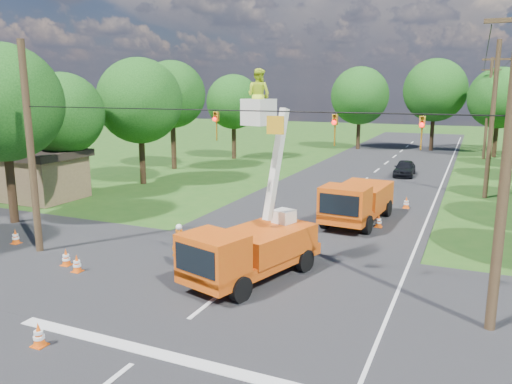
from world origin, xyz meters
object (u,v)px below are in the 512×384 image
at_px(pole_right_far, 488,108).
at_px(tree_far_a, 360,96).
at_px(bucket_truck, 251,237).
at_px(pole_right_mid, 492,119).
at_px(traffic_cone_6, 406,203).
at_px(tree_left_e, 172,95).
at_px(traffic_cone_1, 305,235).
at_px(tree_far_c, 499,98).
at_px(pole_right_near, 507,159).
at_px(traffic_cone_4, 66,257).
at_px(tree_left_c, 63,114).
at_px(tree_left_b, 3,103).
at_px(second_truck, 357,201).
at_px(ground_worker, 180,249).
at_px(tree_left_d, 140,101).
at_px(shed, 38,174).
at_px(traffic_cone_3, 77,264).
at_px(distant_car, 405,168).
at_px(pole_left, 31,150).
at_px(traffic_cone_5, 16,237).
at_px(traffic_cone_2, 379,221).
at_px(tree_left_f, 234,102).
at_px(traffic_cone_0, 39,335).
at_px(tree_far_b, 435,90).

bearing_deg(pole_right_far, tree_far_a, 167.47).
relative_size(bucket_truck, pole_right_mid, 0.77).
xyz_separation_m(traffic_cone_6, tree_left_e, (-20.98, 7.24, 6.13)).
xyz_separation_m(traffic_cone_1, pole_right_mid, (7.71, 14.09, 4.75)).
bearing_deg(tree_far_c, pole_right_near, -91.36).
bearing_deg(traffic_cone_1, traffic_cone_4, -138.85).
bearing_deg(tree_left_c, tree_left_b, -71.57).
height_order(second_truck, traffic_cone_6, second_truck).
relative_size(bucket_truck, ground_worker, 4.53).
xyz_separation_m(pole_right_mid, tree_left_d, (-23.50, -5.00, 1.02)).
xyz_separation_m(tree_left_c, tree_far_a, (11.50, 34.00, 0.75)).
bearing_deg(traffic_cone_6, bucket_truck, -105.17).
distance_m(ground_worker, tree_far_c, 43.44).
relative_size(shed, tree_far_a, 0.58).
bearing_deg(tree_far_c, tree_left_d, -132.22).
bearing_deg(ground_worker, second_truck, 48.57).
bearing_deg(tree_left_b, tree_left_e, 96.90).
bearing_deg(tree_left_d, pole_right_far, 46.77).
bearing_deg(tree_left_e, ground_worker, -56.52).
bearing_deg(traffic_cone_3, bucket_truck, 17.38).
distance_m(distant_car, pole_left, 29.23).
distance_m(traffic_cone_5, tree_left_d, 16.19).
bearing_deg(pole_right_near, traffic_cone_3, -174.86).
bearing_deg(traffic_cone_1, second_truck, 72.09).
bearing_deg(traffic_cone_4, ground_worker, 19.52).
relative_size(traffic_cone_4, traffic_cone_5, 1.00).
xyz_separation_m(pole_right_near, tree_left_b, (-23.00, 3.00, 1.20)).
bearing_deg(traffic_cone_2, distant_car, 93.15).
distance_m(pole_right_far, shed, 41.69).
bearing_deg(tree_far_a, distant_car, -65.66).
xyz_separation_m(traffic_cone_6, tree_left_d, (-19.18, 0.24, 5.77)).
xyz_separation_m(traffic_cone_4, pole_right_near, (15.55, 0.93, 4.75)).
height_order(second_truck, tree_left_f, tree_left_f).
bearing_deg(traffic_cone_4, traffic_cone_6, 54.41).
distance_m(ground_worker, tree_left_d, 19.67).
height_order(traffic_cone_0, pole_left, pole_left).
bearing_deg(tree_far_b, traffic_cone_3, -101.15).
height_order(tree_left_b, tree_far_b, tree_far_b).
height_order(second_truck, pole_right_far, pole_right_far).
height_order(ground_worker, tree_far_a, tree_far_a).
bearing_deg(traffic_cone_1, pole_left, -150.11).
distance_m(traffic_cone_0, traffic_cone_1, 12.63).
distance_m(traffic_cone_5, traffic_cone_6, 21.18).
height_order(traffic_cone_6, pole_right_far, pole_right_far).
relative_size(bucket_truck, pole_left, 0.86).
relative_size(traffic_cone_3, tree_far_c, 0.08).
relative_size(traffic_cone_2, tree_left_c, 0.09).
bearing_deg(traffic_cone_0, tree_far_c, 75.51).
xyz_separation_m(tree_left_f, tree_far_c, (24.30, 12.00, 0.38)).
relative_size(second_truck, traffic_cone_2, 8.99).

